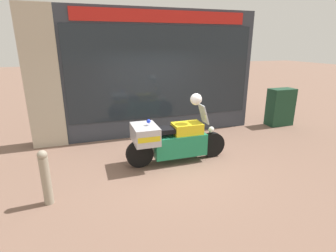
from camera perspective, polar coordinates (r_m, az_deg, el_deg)
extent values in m
plane|color=#7A5B4C|center=(6.29, 0.74, -7.27)|extent=(60.00, 60.00, 0.00)
cube|color=#333842|center=(7.67, -4.15, 11.06)|extent=(6.44, 0.40, 3.56)
cube|color=#B2A893|center=(7.53, -25.55, 9.30)|extent=(0.86, 0.55, 3.56)
cube|color=#1E262D|center=(7.57, -0.79, 11.40)|extent=(5.35, 0.02, 2.56)
cube|color=red|center=(7.55, -0.83, 22.77)|extent=(4.82, 0.03, 0.32)
cube|color=slate|center=(8.08, -1.49, 0.54)|extent=(5.13, 0.30, 0.55)
cube|color=silver|center=(7.99, -1.84, 7.34)|extent=(5.13, 0.02, 1.39)
cube|color=beige|center=(7.76, -1.59, 12.17)|extent=(5.13, 0.30, 0.02)
cube|color=#B7B2A8|center=(7.46, -13.84, 11.77)|extent=(0.18, 0.04, 0.06)
cube|color=maroon|center=(7.76, -1.59, 12.46)|extent=(0.18, 0.04, 0.06)
cube|color=#C68E19|center=(8.37, 9.35, 12.61)|extent=(0.18, 0.04, 0.06)
cube|color=#2866B7|center=(7.62, -13.03, 2.23)|extent=(0.19, 0.03, 0.27)
cube|color=yellow|center=(7.91, -1.38, 3.25)|extent=(0.19, 0.02, 0.27)
cube|color=orange|center=(8.50, 9.07, 4.04)|extent=(0.19, 0.04, 0.27)
cylinder|color=black|center=(6.43, 9.57, -4.02)|extent=(0.61, 0.14, 0.61)
cylinder|color=black|center=(5.86, -6.19, -6.06)|extent=(0.61, 0.14, 0.61)
cube|color=#1E8456|center=(6.06, 2.48, -4.02)|extent=(1.21, 0.47, 0.49)
cube|color=yellow|center=(6.00, 4.19, -0.66)|extent=(0.66, 0.43, 0.28)
cube|color=black|center=(5.84, 0.00, -0.84)|extent=(0.71, 0.35, 0.10)
cube|color=#B7B7BC|center=(5.72, -5.04, -1.74)|extent=(0.53, 0.76, 0.38)
cube|color=yellow|center=(5.72, -5.04, -1.74)|extent=(0.48, 0.77, 0.11)
cube|color=#B2BCC6|center=(6.07, 7.73, 2.64)|extent=(0.16, 0.33, 0.44)
sphere|color=white|center=(6.28, 9.40, -0.74)|extent=(0.14, 0.14, 0.14)
sphere|color=blue|center=(5.65, -4.25, 1.03)|extent=(0.09, 0.09, 0.09)
cube|color=#193D28|center=(9.51, 23.25, 3.81)|extent=(0.84, 0.46, 1.23)
sphere|color=white|center=(5.90, 6.13, 5.81)|extent=(0.26, 0.26, 0.26)
cylinder|color=gray|center=(4.95, -24.99, -10.79)|extent=(0.15, 0.15, 0.86)
sphere|color=gray|center=(4.75, -25.72, -5.72)|extent=(0.16, 0.16, 0.16)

